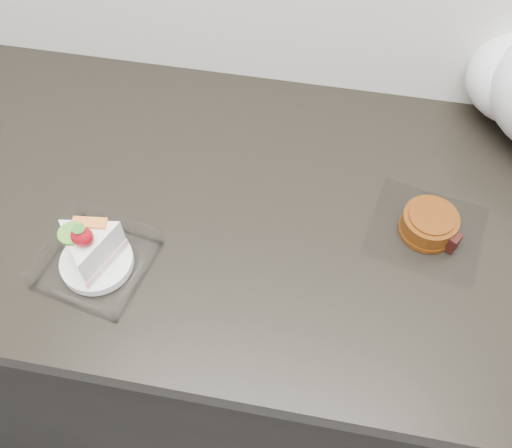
# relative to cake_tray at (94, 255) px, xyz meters

# --- Properties ---
(counter) EXTENTS (2.04, 0.64, 0.90)m
(counter) POSITION_rel_cake_tray_xyz_m (0.22, 0.16, -0.48)
(counter) COLOR black
(counter) RESTS_ON ground
(cake_tray) EXTENTS (0.18, 0.18, 0.12)m
(cake_tray) POSITION_rel_cake_tray_xyz_m (0.00, 0.00, 0.00)
(cake_tray) COLOR white
(cake_tray) RESTS_ON counter
(mooncake_wrap) EXTENTS (0.20, 0.19, 0.04)m
(mooncake_wrap) POSITION_rel_cake_tray_xyz_m (0.49, 0.16, -0.01)
(mooncake_wrap) COLOR white
(mooncake_wrap) RESTS_ON counter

